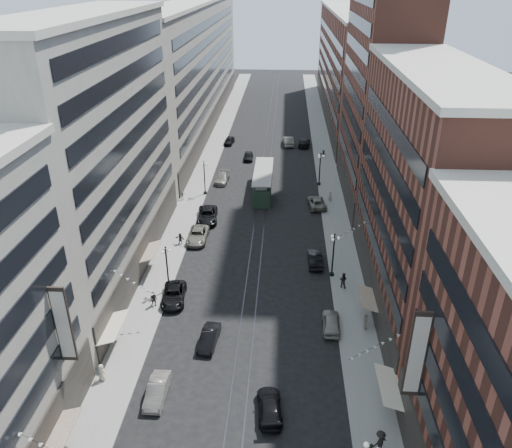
% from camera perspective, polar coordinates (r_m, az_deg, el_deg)
% --- Properties ---
extents(ground, '(220.00, 220.00, 0.00)m').
position_cam_1_polar(ground, '(84.21, 0.92, 4.59)').
color(ground, black).
rests_on(ground, ground).
extents(sidewalk_west, '(4.00, 180.00, 0.15)m').
position_cam_1_polar(sidewalk_west, '(94.53, -5.53, 7.06)').
color(sidewalk_west, gray).
rests_on(sidewalk_west, ground).
extents(sidewalk_east, '(4.00, 180.00, 0.15)m').
position_cam_1_polar(sidewalk_east, '(93.77, 7.97, 6.75)').
color(sidewalk_east, gray).
rests_on(sidewalk_east, ground).
extents(rail_west, '(0.12, 180.00, 0.02)m').
position_cam_1_polar(rail_west, '(93.55, 0.76, 6.92)').
color(rail_west, '#2D2D33').
rests_on(rail_west, ground).
extents(rail_east, '(0.12, 180.00, 0.02)m').
position_cam_1_polar(rail_east, '(93.50, 1.63, 6.91)').
color(rail_east, '#2D2D33').
rests_on(rail_east, ground).
extents(building_west_mid, '(8.00, 36.00, 28.00)m').
position_cam_1_polar(building_west_mid, '(57.60, -17.55, 7.47)').
color(building_west_mid, gray).
rests_on(building_west_mid, ground).
extents(building_west_far, '(8.00, 90.00, 26.00)m').
position_cam_1_polar(building_west_far, '(117.18, -6.93, 17.40)').
color(building_west_far, gray).
rests_on(building_west_far, ground).
extents(building_east_mid, '(8.00, 30.00, 24.00)m').
position_cam_1_polar(building_east_mid, '(51.85, 18.48, 2.81)').
color(building_east_mid, brown).
rests_on(building_east_mid, ground).
extents(building_east_tower, '(8.00, 26.00, 42.00)m').
position_cam_1_polar(building_east_tower, '(75.90, 14.48, 17.80)').
color(building_east_tower, brown).
rests_on(building_east_tower, ground).
extents(building_east_far, '(8.00, 72.00, 24.00)m').
position_cam_1_polar(building_east_far, '(125.21, 10.11, 17.33)').
color(building_east_far, brown).
rests_on(building_east_far, ground).
extents(lamppost_sw_far, '(1.03, 1.14, 5.52)m').
position_cam_1_polar(lamppost_sw_far, '(55.58, -10.13, -4.85)').
color(lamppost_sw_far, black).
rests_on(lamppost_sw_far, sidewalk_west).
extents(lamppost_sw_mid, '(1.03, 1.14, 5.52)m').
position_cam_1_polar(lamppost_sw_mid, '(79.34, -5.91, 5.42)').
color(lamppost_sw_mid, black).
rests_on(lamppost_sw_mid, sidewalk_west).
extents(lamppost_se_far, '(1.03, 1.14, 5.52)m').
position_cam_1_polar(lamppost_se_far, '(57.90, 8.83, -3.36)').
color(lamppost_se_far, black).
rests_on(lamppost_se_far, sidewalk_east).
extents(lamppost_se_mid, '(1.03, 1.14, 5.52)m').
position_cam_1_polar(lamppost_se_mid, '(83.23, 7.31, 6.38)').
color(lamppost_se_mid, black).
rests_on(lamppost_se_mid, sidewalk_east).
extents(streetcar, '(2.91, 13.16, 3.64)m').
position_cam_1_polar(streetcar, '(80.45, 0.82, 4.78)').
color(streetcar, '#233727').
rests_on(streetcar, ground).
extents(car_1, '(1.54, 4.36, 1.44)m').
position_cam_1_polar(car_1, '(44.64, -11.23, -18.17)').
color(car_1, slate).
rests_on(car_1, ground).
extents(car_2, '(2.90, 5.44, 1.45)m').
position_cam_1_polar(car_2, '(55.15, -9.39, -8.01)').
color(car_2, black).
rests_on(car_2, ground).
extents(car_4, '(1.90, 4.40, 1.48)m').
position_cam_1_polar(car_4, '(51.18, 8.59, -11.05)').
color(car_4, gray).
rests_on(car_4, ground).
extents(car_5, '(1.87, 4.39, 1.41)m').
position_cam_1_polar(car_5, '(49.05, -5.38, -12.82)').
color(car_5, black).
rests_on(car_5, ground).
extents(car_6, '(2.39, 4.90, 1.37)m').
position_cam_1_polar(car_6, '(42.73, 1.55, -20.15)').
color(car_6, black).
rests_on(car_6, ground).
extents(pedestrian_1, '(0.92, 0.73, 1.65)m').
position_cam_1_polar(pedestrian_1, '(46.96, -17.22, -15.88)').
color(pedestrian_1, '#C1B5A0').
rests_on(pedestrian_1, sidewalk_west).
extents(pedestrian_2, '(0.90, 0.60, 1.71)m').
position_cam_1_polar(pedestrian_2, '(54.40, -11.61, -8.42)').
color(pedestrian_2, black).
rests_on(pedestrian_2, sidewalk_west).
extents(pedestrian_3, '(1.32, 1.09, 1.92)m').
position_cam_1_polar(pedestrian_3, '(41.01, 13.99, -22.95)').
color(pedestrian_3, black).
rests_on(pedestrian_3, sidewalk_east).
extents(pedestrian_4, '(0.56, 1.08, 1.78)m').
position_cam_1_polar(pedestrian_4, '(51.38, 12.40, -10.83)').
color(pedestrian_4, '#B1A692').
rests_on(pedestrian_4, sidewalk_east).
extents(car_7, '(3.29, 6.15, 1.64)m').
position_cam_1_polar(car_7, '(71.68, -5.57, 1.02)').
color(car_7, black).
rests_on(car_7, ground).
extents(car_8, '(2.30, 5.13, 1.46)m').
position_cam_1_polar(car_8, '(84.96, -3.89, 5.27)').
color(car_8, slate).
rests_on(car_8, ground).
extents(car_9, '(2.22, 4.43, 1.45)m').
position_cam_1_polar(car_9, '(104.68, -3.09, 9.49)').
color(car_9, black).
rests_on(car_9, ground).
extents(car_10, '(1.67, 4.60, 1.51)m').
position_cam_1_polar(car_10, '(61.20, 6.76, -3.96)').
color(car_10, black).
rests_on(car_10, ground).
extents(car_11, '(2.97, 5.45, 1.45)m').
position_cam_1_polar(car_11, '(76.18, 6.93, 2.48)').
color(car_11, slate).
rests_on(car_11, ground).
extents(car_12, '(2.66, 5.50, 1.54)m').
position_cam_1_polar(car_12, '(103.72, 5.50, 9.27)').
color(car_12, black).
rests_on(car_12, ground).
extents(car_13, '(1.81, 4.21, 1.42)m').
position_cam_1_polar(car_13, '(95.36, -0.88, 7.76)').
color(car_13, black).
rests_on(car_13, ground).
extents(car_14, '(2.37, 5.58, 1.79)m').
position_cam_1_polar(car_14, '(103.94, 3.71, 9.45)').
color(car_14, slate).
rests_on(car_14, ground).
extents(pedestrian_5, '(1.45, 0.85, 1.51)m').
position_cam_1_polar(pedestrian_5, '(65.69, -8.66, -1.65)').
color(pedestrian_5, black).
rests_on(pedestrian_5, sidewalk_west).
extents(pedestrian_6, '(0.97, 0.63, 1.52)m').
position_cam_1_polar(pedestrian_6, '(78.45, -8.43, 3.28)').
color(pedestrian_6, gray).
rests_on(pedestrian_6, sidewalk_west).
extents(pedestrian_7, '(1.02, 0.81, 1.84)m').
position_cam_1_polar(pedestrian_7, '(57.05, 9.92, -6.34)').
color(pedestrian_7, black).
rests_on(pedestrian_7, sidewalk_east).
extents(pedestrian_8, '(0.77, 0.64, 1.81)m').
position_cam_1_polar(pedestrian_8, '(77.62, 8.46, 3.13)').
color(pedestrian_8, '#B1A892').
rests_on(pedestrian_8, sidewalk_east).
extents(pedestrian_9, '(1.02, 0.58, 1.49)m').
position_cam_1_polar(pedestrian_9, '(96.85, 7.72, 7.94)').
color(pedestrian_9, black).
rests_on(pedestrian_9, sidewalk_east).
extents(car_extra_0, '(2.52, 5.47, 1.52)m').
position_cam_1_polar(car_extra_0, '(66.47, -6.69, -1.29)').
color(car_extra_0, slate).
rests_on(car_extra_0, ground).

